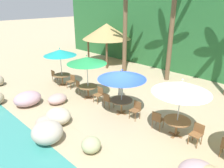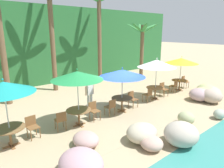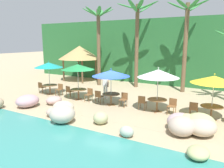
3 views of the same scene
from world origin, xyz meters
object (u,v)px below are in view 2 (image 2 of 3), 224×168
umbrella_yellow (181,61)px  chair_blue_seaward (132,98)px  umbrella_green (77,76)px  chair_green_seaward (94,109)px  dining_table_yellow (180,82)px  palm_tree_third (99,23)px  chair_teal_seaward (32,125)px  palm_tree_second (51,18)px  umbrella_blue (122,73)px  palm_tree_fourth (142,42)px  umbrella_teal (4,87)px  dining_table_green (79,112)px  umbrella_white (157,63)px  chair_white_inland (148,94)px  dining_table_blue (122,100)px  chair_yellow_seaward (184,81)px  dining_table_teal (10,131)px  waiter_in_white (90,92)px  chair_green_inland (61,119)px  chair_blue_inland (111,106)px  chair_yellow_inland (174,86)px  chair_white_seaward (163,88)px  dining_table_white (155,89)px

umbrella_yellow → chair_blue_seaward: bearing=-178.2°
umbrella_green → chair_green_seaward: 1.96m
dining_table_yellow → palm_tree_third: palm_tree_third is taller
chair_teal_seaward → palm_tree_second: (3.67, 5.72, 4.40)m
umbrella_blue → palm_tree_fourth: palm_tree_fourth is taller
umbrella_teal → palm_tree_third: palm_tree_third is taller
dining_table_green → umbrella_white: bearing=1.5°
umbrella_yellow → dining_table_green: bearing=-178.3°
chair_white_inland → palm_tree_fourth: (4.47, 4.58, 2.69)m
dining_table_blue → chair_yellow_seaward: 6.64m
chair_blue_seaward → chair_yellow_seaward: 5.78m
dining_table_teal → waiter_in_white: 4.40m
chair_green_inland → chair_blue_inland: size_ratio=1.00×
chair_green_seaward → chair_yellow_inland: same height
chair_teal_seaward → umbrella_green: 2.65m
chair_blue_inland → chair_yellow_seaward: (7.47, 0.50, 0.00)m
umbrella_teal → umbrella_white: (8.34, 0.03, -0.03)m
dining_table_teal → chair_white_seaward: chair_white_seaward is taller
chair_blue_seaward → waiter_in_white: (-2.02, 1.16, 0.47)m
chair_teal_seaward → chair_yellow_inland: same height
palm_tree_second → dining_table_blue: bearing=-81.5°
dining_table_green → chair_white_seaward: 6.39m
chair_green_seaward → chair_green_inland: bearing=-178.7°
chair_teal_seaward → chair_white_seaward: same height
palm_tree_second → palm_tree_third: bearing=0.8°
chair_green_inland → dining_table_white: size_ratio=0.79×
chair_teal_seaward → umbrella_white: umbrella_white is taller
chair_yellow_seaward → palm_tree_third: palm_tree_third is taller
umbrella_blue → chair_yellow_inland: umbrella_blue is taller
chair_blue_seaward → dining_table_yellow: bearing=1.8°
umbrella_green → umbrella_white: (5.53, 0.15, -0.06)m
chair_blue_inland → umbrella_white: bearing=4.1°
dining_table_teal → dining_table_white: 8.34m
dining_table_teal → chair_blue_seaward: size_ratio=1.26×
chair_green_inland → chair_yellow_inland: same height
chair_yellow_seaward → waiter_in_white: bearing=173.7°
umbrella_teal → dining_table_white: bearing=0.2°
chair_white_seaward → chair_white_inland: size_ratio=1.00×
umbrella_teal → chair_green_seaward: 4.05m
chair_blue_inland → dining_table_yellow: size_ratio=0.79×
chair_yellow_seaward → palm_tree_fourth: size_ratio=0.18×
dining_table_yellow → chair_white_inland: bearing=-176.1°
umbrella_yellow → chair_white_inland: bearing=-176.1°
umbrella_white → chair_white_seaward: bearing=2.6°
dining_table_green → umbrella_white: umbrella_white is taller
chair_white_inland → palm_tree_third: 7.41m
umbrella_white → chair_yellow_inland: size_ratio=2.94×
chair_white_inland → chair_white_seaward: bearing=6.6°
chair_blue_inland → umbrella_blue: bearing=7.7°
chair_blue_inland → palm_tree_fourth: size_ratio=0.18×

